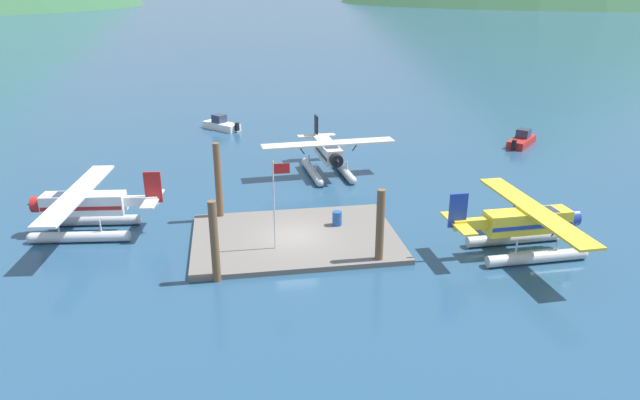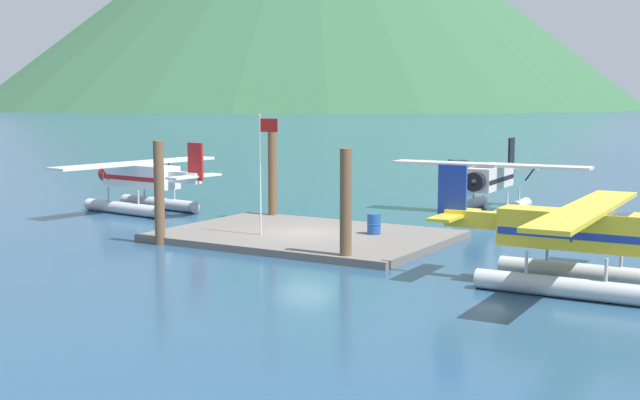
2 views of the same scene
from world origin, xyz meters
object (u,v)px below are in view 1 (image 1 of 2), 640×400
Objects in this scene: boat_white_open_north at (221,124)px; seaplane_cream_bow_right at (328,155)px; seaplane_white_port_fwd at (84,209)px; flagpole at (276,194)px; mooring_buoy at (529,208)px; seaplane_yellow_stbd_aft at (527,227)px; fuel_drum at (337,218)px; boat_red_open_east at (522,140)px.

seaplane_cream_bow_right is at bearing -63.32° from boat_white_open_north.
flagpole is at bearing -22.17° from seaplane_white_port_fwd.
mooring_buoy is (16.82, 3.05, -3.10)m from flagpole.
seaplane_white_port_fwd reaches higher than boat_white_open_north.
mooring_buoy is 0.08× the size of seaplane_yellow_stbd_aft.
mooring_buoy is at bearing -41.74° from seaplane_cream_bow_right.
fuel_drum is 28.26m from boat_white_open_north.
seaplane_yellow_stbd_aft reaches higher than mooring_buoy.
seaplane_yellow_stbd_aft is 25.69m from seaplane_white_port_fwd.
seaplane_cream_bow_right reaches higher than fuel_drum.
boat_white_open_north is (-7.03, 27.37, -0.25)m from fuel_drum.
boat_white_open_north is (8.00, 25.49, -1.09)m from seaplane_white_port_fwd.
boat_white_open_north is (-16.78, 32.29, -1.09)m from seaplane_yellow_stbd_aft.
fuel_drum is 10.86m from seaplane_cream_bow_right.
seaplane_cream_bow_right is at bearing 82.98° from fuel_drum.
seaplane_cream_bow_right is at bearing 28.45° from seaplane_white_port_fwd.
flagpole is 5.80× the size of fuel_drum.
mooring_buoy is 0.21× the size of boat_white_open_north.
seaplane_cream_bow_right is at bearing 138.26° from mooring_buoy.
seaplane_yellow_stbd_aft reaches higher than fuel_drum.
mooring_buoy is 33.55m from boat_white_open_north.
flagpole is at bearing -169.71° from mooring_buoy.
seaplane_cream_bow_right reaches higher than mooring_buoy.
seaplane_yellow_stbd_aft is at bearing -61.73° from seaplane_cream_bow_right.
fuel_drum is 0.08× the size of seaplane_white_port_fwd.
seaplane_yellow_stbd_aft is (-3.17, -5.31, 1.15)m from mooring_buoy.
seaplane_white_port_fwd is (-11.14, 4.54, -1.95)m from flagpole.
boat_white_open_north and boat_red_open_east have the same top height.
seaplane_white_port_fwd reaches higher than fuel_drum.
seaplane_white_port_fwd is 38.72m from boat_red_open_east.
boat_white_open_north reaches higher than fuel_drum.
boat_red_open_east is (19.50, 5.70, -1.09)m from seaplane_cream_bow_right.
fuel_drum is 0.08× the size of seaplane_cream_bow_right.
mooring_buoy is 17.89m from boat_red_open_east.
flagpole reaches higher than mooring_buoy.
seaplane_yellow_stbd_aft reaches higher than boat_red_open_east.
mooring_buoy is (12.92, 0.40, -0.31)m from fuel_drum.
seaplane_white_port_fwd is 1.00× the size of seaplane_cream_bow_right.
mooring_buoy is 0.21× the size of boat_red_open_east.
boat_red_open_east is at bearing -21.41° from boat_white_open_north.
fuel_drum is at bearing 34.26° from flagpole.
fuel_drum is at bearing -178.23° from mooring_buoy.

